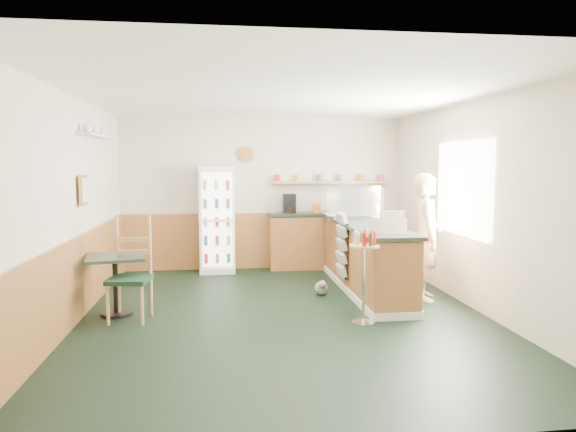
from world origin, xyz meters
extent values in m
plane|color=black|center=(0.00, 0.00, 0.00)|extent=(6.00, 6.00, 0.00)
cube|color=beige|center=(0.00, 3.01, 1.35)|extent=(5.00, 0.02, 2.70)
cube|color=beige|center=(-2.51, 0.00, 1.35)|extent=(0.02, 6.00, 2.70)
cube|color=beige|center=(2.51, 0.00, 1.35)|extent=(0.02, 6.00, 2.70)
cube|color=white|center=(0.00, 0.00, 2.71)|extent=(5.00, 6.00, 0.02)
cube|color=#A96936|center=(0.00, 2.97, 0.50)|extent=(4.98, 0.05, 1.00)
cube|color=#A96936|center=(-2.47, 0.00, 0.50)|extent=(0.05, 5.98, 1.00)
cube|color=white|center=(2.46, 0.30, 1.55)|extent=(0.06, 1.45, 1.25)
cube|color=#BB9046|center=(-2.45, 0.50, 1.55)|extent=(0.03, 0.32, 0.38)
cube|color=silver|center=(-2.40, 1.00, 2.25)|extent=(0.18, 1.20, 0.03)
cylinder|color=#A36328|center=(-0.30, 2.94, 2.05)|extent=(0.26, 0.04, 0.26)
cube|color=#A96936|center=(1.35, 1.07, 0.47)|extent=(0.60, 2.95, 0.95)
cube|color=silver|center=(1.35, 1.07, 0.05)|extent=(0.64, 2.97, 0.10)
cube|color=#243227|center=(1.35, 1.08, 0.98)|extent=(0.68, 3.01, 0.05)
cube|color=#A96936|center=(1.20, 2.80, 0.47)|extent=(2.20, 0.38, 0.95)
cube|color=#243227|center=(1.20, 2.80, 0.98)|extent=(2.24, 0.42, 0.05)
cube|color=tan|center=(1.20, 2.88, 1.55)|extent=(2.10, 0.22, 0.04)
cube|color=black|center=(0.45, 2.80, 1.18)|extent=(0.22, 0.18, 0.34)
cylinder|color=#B2664C|center=(0.25, 2.88, 1.63)|extent=(0.10, 0.10, 0.12)
cylinder|color=#B2664C|center=(0.63, 2.88, 1.63)|extent=(0.10, 0.10, 0.12)
cylinder|color=#B2664C|center=(1.01, 2.88, 1.63)|extent=(0.10, 0.10, 0.12)
cylinder|color=#B2664C|center=(1.39, 2.88, 1.63)|extent=(0.10, 0.10, 0.12)
cylinder|color=#B2664C|center=(1.77, 2.88, 1.63)|extent=(0.10, 0.10, 0.12)
cylinder|color=#B2664C|center=(2.15, 2.88, 1.63)|extent=(0.10, 0.10, 0.12)
cube|color=white|center=(-0.82, 2.78, 0.92)|extent=(0.61, 0.43, 1.84)
cube|color=white|center=(-0.82, 2.55, 0.93)|extent=(0.51, 0.02, 1.62)
cube|color=silver|center=(-0.82, 2.48, 0.93)|extent=(0.55, 0.02, 1.68)
cube|color=silver|center=(1.35, 1.80, 1.04)|extent=(0.89, 0.46, 0.06)
cube|color=silver|center=(1.35, 1.80, 1.29)|extent=(0.87, 0.44, 0.44)
cube|color=beige|center=(1.35, 0.04, 1.11)|extent=(0.37, 0.39, 0.20)
imported|color=tan|center=(2.05, 0.49, 0.88)|extent=(0.57, 0.68, 1.75)
cylinder|color=silver|center=(0.91, -0.44, 0.01)|extent=(0.27, 0.27, 0.02)
cylinder|color=silver|center=(0.91, -0.44, 0.47)|extent=(0.04, 0.04, 0.91)
cylinder|color=tan|center=(0.91, -0.44, 0.92)|extent=(0.35, 0.35, 0.02)
cylinder|color=red|center=(1.01, -0.48, 1.01)|extent=(0.05, 0.05, 0.16)
cylinder|color=red|center=(1.00, -0.40, 1.01)|extent=(0.05, 0.05, 0.16)
cylinder|color=red|center=(0.94, -0.34, 1.01)|extent=(0.05, 0.05, 0.16)
cylinder|color=red|center=(0.86, -0.35, 1.01)|extent=(0.05, 0.05, 0.16)
cylinder|color=red|center=(0.81, -0.41, 1.01)|extent=(0.05, 0.05, 0.16)
cylinder|color=red|center=(0.81, -0.49, 1.01)|extent=(0.05, 0.05, 0.16)
cylinder|color=red|center=(0.87, -0.55, 1.01)|extent=(0.05, 0.05, 0.16)
cylinder|color=red|center=(0.96, -0.54, 1.01)|extent=(0.05, 0.05, 0.16)
cube|color=black|center=(1.01, 1.05, 0.25)|extent=(0.05, 0.47, 0.03)
cube|color=beige|center=(0.99, 1.05, 0.32)|extent=(0.09, 0.43, 0.16)
cube|color=black|center=(1.01, 1.05, 0.44)|extent=(0.05, 0.47, 0.03)
cube|color=beige|center=(0.99, 1.05, 0.51)|extent=(0.09, 0.43, 0.16)
cube|color=black|center=(1.01, 1.05, 0.64)|extent=(0.05, 0.47, 0.03)
cube|color=beige|center=(0.99, 1.05, 0.71)|extent=(0.09, 0.43, 0.16)
cube|color=black|center=(1.01, 1.05, 0.83)|extent=(0.05, 0.47, 0.03)
cube|color=beige|center=(0.99, 1.05, 0.90)|extent=(0.09, 0.43, 0.16)
cube|color=black|center=(1.01, 1.05, 1.02)|extent=(0.05, 0.47, 0.03)
cube|color=beige|center=(0.99, 1.05, 1.09)|extent=(0.09, 0.43, 0.16)
cylinder|color=black|center=(-2.05, 0.28, 0.02)|extent=(0.39, 0.39, 0.04)
cylinder|color=black|center=(-2.05, 0.28, 0.37)|extent=(0.08, 0.08, 0.68)
cube|color=#243227|center=(-2.05, 0.28, 0.73)|extent=(0.81, 0.81, 0.04)
cube|color=black|center=(-1.84, 0.04, 0.50)|extent=(0.52, 0.52, 0.06)
cylinder|color=tan|center=(-2.04, -0.16, 0.24)|extent=(0.04, 0.04, 0.49)
cylinder|color=tan|center=(-1.65, -0.16, 0.24)|extent=(0.04, 0.04, 0.49)
cylinder|color=tan|center=(-2.04, 0.24, 0.24)|extent=(0.04, 0.04, 0.49)
cylinder|color=tan|center=(-1.65, 0.24, 0.24)|extent=(0.04, 0.04, 0.49)
cube|color=tan|center=(-1.84, 0.25, 0.87)|extent=(0.42, 0.10, 0.75)
sphere|color=gray|center=(0.67, 0.93, 0.09)|extent=(0.19, 0.19, 0.19)
sphere|color=gray|center=(0.67, 0.84, 0.17)|extent=(0.11, 0.11, 0.11)
camera|label=1|loc=(-0.73, -6.18, 1.88)|focal=32.00mm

